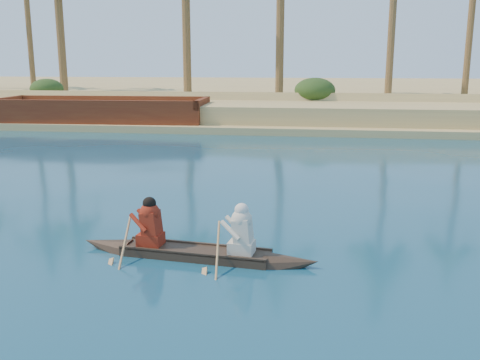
# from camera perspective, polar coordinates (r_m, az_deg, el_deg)

# --- Properties ---
(sandy_embankment) EXTENTS (150.00, 51.00, 1.50)m
(sandy_embankment) POSITION_cam_1_polar(r_m,az_deg,el_deg) (51.00, 8.66, 8.98)
(sandy_embankment) COLOR tan
(sandy_embankment) RESTS_ON ground
(shrub_cluster) EXTENTS (100.00, 6.00, 2.40)m
(shrub_cluster) POSITION_cam_1_polar(r_m,az_deg,el_deg) (35.60, 8.71, 8.56)
(shrub_cluster) COLOR #263C16
(shrub_cluster) RESTS_ON ground
(canoe) EXTENTS (4.67, 1.11, 1.28)m
(canoe) POSITION_cam_1_polar(r_m,az_deg,el_deg) (10.09, -4.80, -6.91)
(canoe) COLOR #33261C
(canoe) RESTS_ON ground
(barge_mid) EXTENTS (11.59, 4.35, 1.90)m
(barge_mid) POSITION_cam_1_polar(r_m,az_deg,el_deg) (30.78, -14.40, 6.71)
(barge_mid) COLOR #622B15
(barge_mid) RESTS_ON ground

